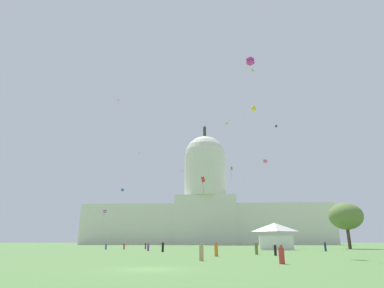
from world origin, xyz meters
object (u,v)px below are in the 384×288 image
kite_pink_mid (265,161)px  kite_white_high (247,67)px  tree_east_near (346,216)px  person_purple_back_left (148,247)px  capitol_building (206,207)px  person_red_mid_center (124,246)px  kite_yellow_high (254,108)px  person_black_front_right (275,250)px  event_tent (275,236)px  kite_red_low (203,181)px  person_denim_front_left (106,246)px  person_tan_back_right (201,253)px  person_navy_edge_east (325,247)px  kite_green_mid (232,170)px  kite_violet_low (105,211)px  kite_gold_high (227,124)px  kite_orange_high (119,101)px  person_orange_back_center (216,250)px  person_maroon_near_tree_west (146,246)px  kite_cyan_high (139,153)px  person_olive_aisle_center (256,249)px  kite_black_high (276,126)px  kite_magenta_mid (250,61)px  kite_blue_mid (123,190)px  person_red_mid_right (282,255)px  kite_lime_high (253,70)px  kite_pink_mid_b (182,171)px  person_black_deep_crowd (163,247)px

kite_pink_mid → kite_white_high: 33.47m
tree_east_near → person_purple_back_left: bearing=-156.4°
capitol_building → tree_east_near: 103.71m
person_red_mid_center → kite_yellow_high: bearing=-152.1°
tree_east_near → person_black_front_right: bearing=-122.5°
event_tent → kite_red_low: bearing=148.1°
kite_pink_mid → kite_yellow_high: size_ratio=1.02×
person_denim_front_left → kite_white_high: size_ratio=0.54×
person_denim_front_left → kite_yellow_high: kite_yellow_high is taller
person_red_mid_center → person_tan_back_right: 46.92m
person_purple_back_left → person_navy_edge_east: 33.08m
kite_green_mid → kite_violet_low: bearing=118.6°
event_tent → person_red_mid_center: bearing=-178.7°
person_purple_back_left → kite_yellow_high: bearing=-53.5°
person_denim_front_left → kite_violet_low: 25.64m
person_navy_edge_east → kite_gold_high: 101.72m
event_tent → person_purple_back_left: bearing=-155.5°
kite_orange_high → person_red_mid_center: bearing=124.1°
person_red_mid_center → person_orange_back_center: person_orange_back_center is taller
person_black_front_right → kite_pink_mid: (9.33, 57.52, 25.91)m
capitol_building → person_maroon_near_tree_west: bearing=-96.7°
kite_orange_high → kite_cyan_high: (5.44, 18.85, -17.67)m
person_olive_aisle_center → person_denim_front_left: person_olive_aisle_center is taller
kite_white_high → kite_orange_high: 56.67m
person_denim_front_left → kite_black_high: size_ratio=1.41×
kite_magenta_mid → kite_blue_mid: (-38.26, 61.66, -11.81)m
person_purple_back_left → kite_white_high: 73.44m
person_red_mid_right → kite_pink_mid: (11.75, 73.52, 25.94)m
kite_pink_mid → kite_green_mid: 21.44m
person_black_front_right → kite_blue_mid: 78.52m
kite_gold_high → kite_violet_low: bearing=-173.4°
kite_blue_mid → person_orange_back_center: bearing=-48.1°
kite_white_high → person_maroon_near_tree_west: bearing=-27.7°
person_black_front_right → kite_lime_high: size_ratio=1.28×
kite_magenta_mid → kite_pink_mid_b: size_ratio=1.15×
capitol_building → person_purple_back_left: size_ratio=90.31×
person_black_front_right → person_black_deep_crowd: (-16.75, 13.55, 0.08)m
person_tan_back_right → kite_red_low: (-1.31, 52.70, 16.63)m
person_denim_front_left → kite_green_mid: kite_green_mid is taller
person_orange_back_center → person_navy_edge_east: person_navy_edge_east is taller
kite_yellow_high → kite_blue_mid: bearing=-150.2°
person_orange_back_center → kite_blue_mid: kite_blue_mid is taller
person_tan_back_right → kite_blue_mid: size_ratio=1.54×
person_black_deep_crowd → kite_green_mid: 70.53m
person_black_front_right → kite_pink_mid_b: 112.77m
kite_blue_mid → kite_red_low: bearing=-23.4°
person_red_mid_right → person_red_mid_center: bearing=41.1°
person_black_front_right → person_denim_front_left: person_black_front_right is taller
kite_pink_mid → kite_red_low: bearing=-102.3°
person_orange_back_center → kite_white_high: kite_white_high is taller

